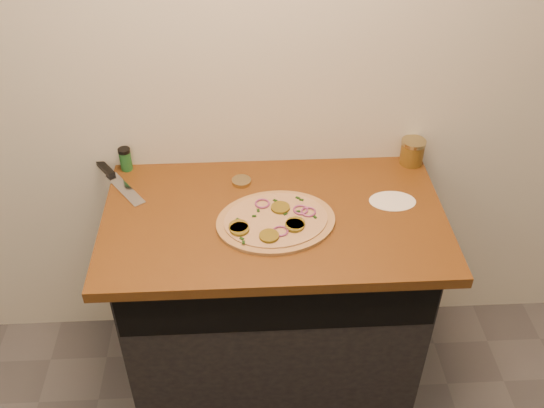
{
  "coord_description": "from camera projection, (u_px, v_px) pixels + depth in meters",
  "views": [
    {
      "loc": [
        -0.09,
        -0.21,
        2.25
      ],
      "look_at": [
        -0.01,
        1.41,
        0.95
      ],
      "focal_mm": 40.0,
      "sensor_mm": 36.0,
      "label": 1
    }
  ],
  "objects": [
    {
      "name": "chefs_knife",
      "position": [
        114.0,
        178.0,
        2.28
      ],
      "size": [
        0.23,
        0.3,
        0.02
      ],
      "color": "#B7BAC1",
      "rests_on": "countertop"
    },
    {
      "name": "countertop",
      "position": [
        274.0,
        218.0,
        2.13
      ],
      "size": [
        1.2,
        0.7,
        0.04
      ],
      "primitive_type": "cube",
      "color": "brown",
      "rests_on": "cabinet"
    },
    {
      "name": "mason_jar_lid",
      "position": [
        241.0,
        181.0,
        2.26
      ],
      "size": [
        0.09,
        0.09,
        0.02
      ],
      "primitive_type": "cylinder",
      "rotation": [
        0.0,
        0.0,
        0.22
      ],
      "color": "tan",
      "rests_on": "countertop"
    },
    {
      "name": "cabinet",
      "position": [
        273.0,
        299.0,
        2.44
      ],
      "size": [
        1.1,
        0.6,
        0.86
      ],
      "primitive_type": "cube",
      "color": "black",
      "rests_on": "ground"
    },
    {
      "name": "flour_spill",
      "position": [
        392.0,
        201.0,
        2.17
      ],
      "size": [
        0.17,
        0.17,
        0.0
      ],
      "primitive_type": "cylinder",
      "rotation": [
        0.0,
        0.0,
        -0.03
      ],
      "color": "white",
      "rests_on": "countertop"
    },
    {
      "name": "salsa_jar",
      "position": [
        412.0,
        152.0,
        2.33
      ],
      "size": [
        0.09,
        0.09,
        0.1
      ],
      "color": "#A61D10",
      "rests_on": "countertop"
    },
    {
      "name": "pizza",
      "position": [
        276.0,
        221.0,
        2.07
      ],
      "size": [
        0.46,
        0.46,
        0.03
      ],
      "color": "tan",
      "rests_on": "countertop"
    },
    {
      "name": "spice_shaker",
      "position": [
        125.0,
        159.0,
        2.3
      ],
      "size": [
        0.05,
        0.05,
        0.09
      ],
      "color": "#1C5926",
      "rests_on": "countertop"
    }
  ]
}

